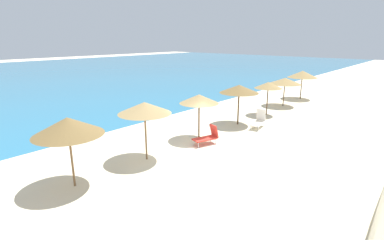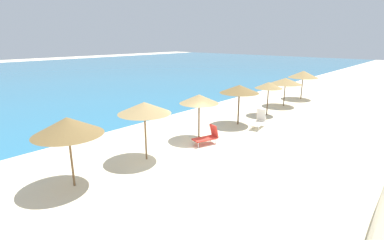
# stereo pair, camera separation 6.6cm
# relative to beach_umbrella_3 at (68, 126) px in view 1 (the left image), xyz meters

# --- Properties ---
(ground_plane) EXTENTS (160.00, 160.00, 0.00)m
(ground_plane) POSITION_rel_beach_umbrella_3_xyz_m (5.75, -1.95, -2.42)
(ground_plane) COLOR beige
(beach_umbrella_3) EXTENTS (2.59, 2.59, 2.76)m
(beach_umbrella_3) POSITION_rel_beach_umbrella_3_xyz_m (0.00, 0.00, 0.00)
(beach_umbrella_3) COLOR brown
(beach_umbrella_3) RESTS_ON ground_plane
(beach_umbrella_4) EXTENTS (2.43, 2.43, 2.77)m
(beach_umbrella_4) POSITION_rel_beach_umbrella_3_xyz_m (3.55, -0.12, 0.07)
(beach_umbrella_4) COLOR brown
(beach_umbrella_4) RESTS_ON ground_plane
(beach_umbrella_5) EXTENTS (2.18, 2.18, 2.57)m
(beach_umbrella_5) POSITION_rel_beach_umbrella_3_xyz_m (7.40, -0.13, -0.11)
(beach_umbrella_5) COLOR brown
(beach_umbrella_5) RESTS_ON ground_plane
(beach_umbrella_6) EXTENTS (2.54, 2.54, 2.64)m
(beach_umbrella_6) POSITION_rel_beach_umbrella_3_xyz_m (11.38, -0.20, -0.05)
(beach_umbrella_6) COLOR brown
(beach_umbrella_6) RESTS_ON ground_plane
(beach_umbrella_7) EXTENTS (2.00, 2.00, 2.46)m
(beach_umbrella_7) POSITION_rel_beach_umbrella_3_xyz_m (14.90, -0.48, -0.20)
(beach_umbrella_7) COLOR brown
(beach_umbrella_7) RESTS_ON ground_plane
(beach_umbrella_8) EXTENTS (2.66, 2.66, 2.37)m
(beach_umbrella_8) POSITION_rel_beach_umbrella_3_xyz_m (18.60, -0.12, -0.32)
(beach_umbrella_8) COLOR brown
(beach_umbrella_8) RESTS_ON ground_plane
(beach_umbrella_9) EXTENTS (2.68, 2.68, 2.63)m
(beach_umbrella_9) POSITION_rel_beach_umbrella_3_xyz_m (22.53, -0.06, -0.12)
(beach_umbrella_9) COLOR brown
(beach_umbrella_9) RESTS_ON ground_plane
(lounge_chair_1) EXTENTS (1.51, 0.83, 1.17)m
(lounge_chair_1) POSITION_rel_beach_umbrella_3_xyz_m (11.65, -1.60, -1.97)
(lounge_chair_1) COLOR white
(lounge_chair_1) RESTS_ON ground_plane
(lounge_chair_2) EXTENTS (1.49, 1.00, 1.03)m
(lounge_chair_2) POSITION_rel_beach_umbrella_3_xyz_m (7.06, -1.03, -1.98)
(lounge_chair_2) COLOR red
(lounge_chair_2) RESTS_ON ground_plane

